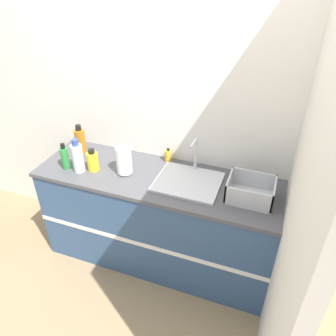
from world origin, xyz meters
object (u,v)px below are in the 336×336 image
at_px(bottle_amber, 80,140).
at_px(bottle_clear, 78,157).
at_px(sink, 188,180).
at_px(bottle_yellow, 93,161).
at_px(paper_towel_roll, 124,160).
at_px(soap_dispenser, 168,156).
at_px(dish_rack, 250,192).
at_px(bottle_green, 65,158).

distance_m(bottle_amber, bottle_clear, 0.30).
height_order(sink, bottle_yellow, sink).
height_order(sink, paper_towel_roll, sink).
height_order(sink, soap_dispenser, sink).
distance_m(dish_rack, soap_dispenser, 0.76).
xyz_separation_m(bottle_amber, bottle_clear, (0.15, -0.26, 0.01)).
distance_m(sink, bottle_green, 0.99).
bearing_deg(bottle_amber, bottle_yellow, -40.66).
bearing_deg(bottle_yellow, dish_rack, 2.90).
bearing_deg(bottle_amber, bottle_clear, -60.46).
distance_m(sink, dish_rack, 0.46).
relative_size(bottle_clear, bottle_yellow, 1.52).
bearing_deg(paper_towel_roll, bottle_amber, 161.31).
height_order(sink, dish_rack, sink).
height_order(bottle_amber, bottle_clear, bottle_clear).
bearing_deg(bottle_clear, bottle_amber, 119.54).
distance_m(paper_towel_roll, bottle_amber, 0.53).
distance_m(bottle_green, bottle_clear, 0.12).
xyz_separation_m(dish_rack, bottle_green, (-1.44, -0.12, 0.04)).
xyz_separation_m(sink, dish_rack, (0.46, -0.03, 0.03)).
bearing_deg(sink, soap_dispenser, 136.79).
bearing_deg(paper_towel_roll, bottle_clear, -164.93).
distance_m(bottle_green, soap_dispenser, 0.82).
xyz_separation_m(sink, bottle_yellow, (-0.76, -0.09, 0.06)).
xyz_separation_m(sink, bottle_amber, (-1.00, 0.12, 0.09)).
relative_size(bottle_green, bottle_clear, 0.79).
relative_size(bottle_green, soap_dispenser, 1.87).
height_order(paper_towel_roll, dish_rack, paper_towel_roll).
relative_size(sink, bottle_green, 2.19).
bearing_deg(bottle_green, bottle_yellow, 13.87).
xyz_separation_m(paper_towel_roll, bottle_amber, (-0.50, 0.17, -0.01)).
relative_size(sink, bottle_amber, 1.89).
xyz_separation_m(paper_towel_roll, dish_rack, (0.96, 0.02, -0.06)).
xyz_separation_m(bottle_green, bottle_yellow, (0.22, 0.05, -0.02)).
bearing_deg(sink, bottle_clear, -170.39).
bearing_deg(bottle_yellow, bottle_green, -166.13).
height_order(sink, bottle_amber, sink).
relative_size(dish_rack, bottle_clear, 1.14).
distance_m(bottle_green, bottle_yellow, 0.23).
bearing_deg(bottle_clear, bottle_green, -179.42).
relative_size(dish_rack, bottle_green, 1.45).
xyz_separation_m(dish_rack, bottle_clear, (-1.31, -0.11, 0.07)).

